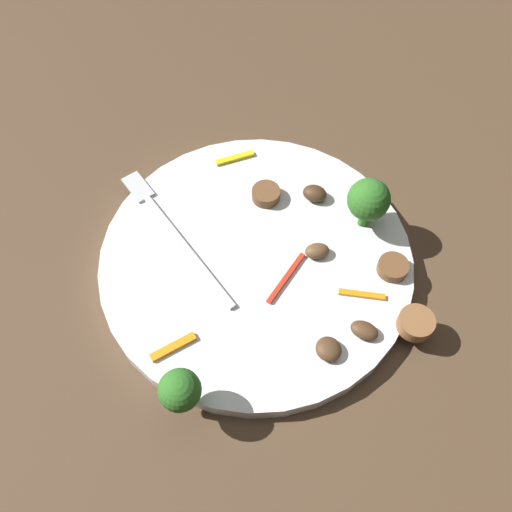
{
  "coord_description": "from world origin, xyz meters",
  "views": [
    {
      "loc": [
        -0.24,
        0.09,
        0.44
      ],
      "look_at": [
        0.0,
        0.0,
        0.02
      ],
      "focal_mm": 38.34,
      "sensor_mm": 36.0,
      "label": 1
    }
  ],
  "objects_px": {
    "pepper_strip_1": "(173,347)",
    "mushroom_1": "(329,349)",
    "pepper_strip_0": "(362,294)",
    "pepper_strip_2": "(286,278)",
    "broccoli_floret_0": "(180,391)",
    "mushroom_2": "(317,251)",
    "sausage_slice_2": "(416,323)",
    "pepper_strip_3": "(235,158)",
    "mushroom_0": "(364,330)",
    "fork": "(169,227)",
    "broccoli_floret_1": "(366,196)",
    "sausage_slice_1": "(393,267)",
    "mushroom_3": "(315,193)",
    "plate": "(256,261)",
    "sausage_slice_0": "(266,194)"
  },
  "relations": [
    {
      "from": "sausage_slice_0",
      "to": "pepper_strip_1",
      "type": "height_order",
      "value": "sausage_slice_0"
    },
    {
      "from": "mushroom_1",
      "to": "pepper_strip_2",
      "type": "relative_size",
      "value": 0.38
    },
    {
      "from": "pepper_strip_0",
      "to": "pepper_strip_2",
      "type": "height_order",
      "value": "same"
    },
    {
      "from": "mushroom_1",
      "to": "pepper_strip_1",
      "type": "xyz_separation_m",
      "value": [
        0.05,
        0.12,
        -0.0
      ]
    },
    {
      "from": "mushroom_2",
      "to": "pepper_strip_0",
      "type": "height_order",
      "value": "mushroom_2"
    },
    {
      "from": "fork",
      "to": "sausage_slice_0",
      "type": "xyz_separation_m",
      "value": [
        0.0,
        -0.1,
        0.0
      ]
    },
    {
      "from": "fork",
      "to": "sausage_slice_0",
      "type": "relative_size",
      "value": 6.44
    },
    {
      "from": "plate",
      "to": "fork",
      "type": "bearing_deg",
      "value": 49.08
    },
    {
      "from": "sausage_slice_2",
      "to": "sausage_slice_1",
      "type": "bearing_deg",
      "value": -7.82
    },
    {
      "from": "mushroom_1",
      "to": "mushroom_2",
      "type": "relative_size",
      "value": 0.99
    },
    {
      "from": "fork",
      "to": "mushroom_1",
      "type": "distance_m",
      "value": 0.19
    },
    {
      "from": "mushroom_3",
      "to": "pepper_strip_3",
      "type": "bearing_deg",
      "value": 37.81
    },
    {
      "from": "broccoli_floret_1",
      "to": "mushroom_3",
      "type": "bearing_deg",
      "value": 38.85
    },
    {
      "from": "sausage_slice_2",
      "to": "pepper_strip_3",
      "type": "height_order",
      "value": "sausage_slice_2"
    },
    {
      "from": "mushroom_0",
      "to": "pepper_strip_1",
      "type": "relative_size",
      "value": 0.6
    },
    {
      "from": "pepper_strip_1",
      "to": "pepper_strip_3",
      "type": "relative_size",
      "value": 1.01
    },
    {
      "from": "mushroom_1",
      "to": "mushroom_3",
      "type": "relative_size",
      "value": 0.95
    },
    {
      "from": "mushroom_1",
      "to": "mushroom_2",
      "type": "bearing_deg",
      "value": -17.62
    },
    {
      "from": "mushroom_1",
      "to": "pepper_strip_0",
      "type": "xyz_separation_m",
      "value": [
        0.04,
        -0.05,
        -0.0
      ]
    },
    {
      "from": "broccoli_floret_1",
      "to": "sausage_slice_0",
      "type": "distance_m",
      "value": 0.1
    },
    {
      "from": "pepper_strip_1",
      "to": "mushroom_1",
      "type": "bearing_deg",
      "value": -111.39
    },
    {
      "from": "sausage_slice_0",
      "to": "pepper_strip_0",
      "type": "xyz_separation_m",
      "value": [
        -0.13,
        -0.04,
        -0.0
      ]
    },
    {
      "from": "mushroom_0",
      "to": "pepper_strip_2",
      "type": "bearing_deg",
      "value": 31.0
    },
    {
      "from": "pepper_strip_2",
      "to": "pepper_strip_3",
      "type": "xyz_separation_m",
      "value": [
        0.15,
        -0.0,
        0.0
      ]
    },
    {
      "from": "sausage_slice_2",
      "to": "pepper_strip_1",
      "type": "bearing_deg",
      "value": 75.51
    },
    {
      "from": "pepper_strip_1",
      "to": "pepper_strip_2",
      "type": "distance_m",
      "value": 0.11
    },
    {
      "from": "broccoli_floret_0",
      "to": "mushroom_1",
      "type": "xyz_separation_m",
      "value": [
        0.0,
        -0.12,
        -0.03
      ]
    },
    {
      "from": "mushroom_3",
      "to": "pepper_strip_2",
      "type": "relative_size",
      "value": 0.4
    },
    {
      "from": "plate",
      "to": "pepper_strip_0",
      "type": "relative_size",
      "value": 7.09
    },
    {
      "from": "fork",
      "to": "broccoli_floret_1",
      "type": "xyz_separation_m",
      "value": [
        -0.05,
        -0.17,
        0.03
      ]
    },
    {
      "from": "pepper_strip_1",
      "to": "sausage_slice_1",
      "type": "bearing_deg",
      "value": -88.72
    },
    {
      "from": "broccoli_floret_0",
      "to": "mushroom_3",
      "type": "distance_m",
      "value": 0.23
    },
    {
      "from": "pepper_strip_1",
      "to": "pepper_strip_2",
      "type": "relative_size",
      "value": 0.69
    },
    {
      "from": "pepper_strip_3",
      "to": "pepper_strip_2",
      "type": "bearing_deg",
      "value": 179.06
    },
    {
      "from": "sausage_slice_1",
      "to": "pepper_strip_0",
      "type": "xyz_separation_m",
      "value": [
        -0.01,
        0.04,
        -0.0
      ]
    },
    {
      "from": "sausage_slice_0",
      "to": "mushroom_0",
      "type": "relative_size",
      "value": 1.15
    },
    {
      "from": "fork",
      "to": "sausage_slice_2",
      "type": "bearing_deg",
      "value": -151.34
    },
    {
      "from": "mushroom_0",
      "to": "sausage_slice_2",
      "type": "bearing_deg",
      "value": -102.23
    },
    {
      "from": "broccoli_floret_0",
      "to": "sausage_slice_1",
      "type": "height_order",
      "value": "broccoli_floret_0"
    },
    {
      "from": "broccoli_floret_0",
      "to": "mushroom_2",
      "type": "distance_m",
      "value": 0.18
    },
    {
      "from": "plate",
      "to": "sausage_slice_1",
      "type": "bearing_deg",
      "value": -116.93
    },
    {
      "from": "pepper_strip_0",
      "to": "pepper_strip_1",
      "type": "relative_size",
      "value": 1.01
    },
    {
      "from": "sausage_slice_2",
      "to": "mushroom_2",
      "type": "bearing_deg",
      "value": 27.62
    },
    {
      "from": "mushroom_0",
      "to": "mushroom_1",
      "type": "bearing_deg",
      "value": 98.25
    },
    {
      "from": "sausage_slice_2",
      "to": "mushroom_3",
      "type": "relative_size",
      "value": 1.31
    },
    {
      "from": "broccoli_floret_0",
      "to": "mushroom_2",
      "type": "height_order",
      "value": "broccoli_floret_0"
    },
    {
      "from": "mushroom_1",
      "to": "sausage_slice_1",
      "type": "bearing_deg",
      "value": -59.04
    },
    {
      "from": "sausage_slice_0",
      "to": "pepper_strip_1",
      "type": "relative_size",
      "value": 0.69
    },
    {
      "from": "sausage_slice_0",
      "to": "sausage_slice_2",
      "type": "height_order",
      "value": "sausage_slice_2"
    },
    {
      "from": "mushroom_0",
      "to": "pepper_strip_3",
      "type": "bearing_deg",
      "value": 10.36
    }
  ]
}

